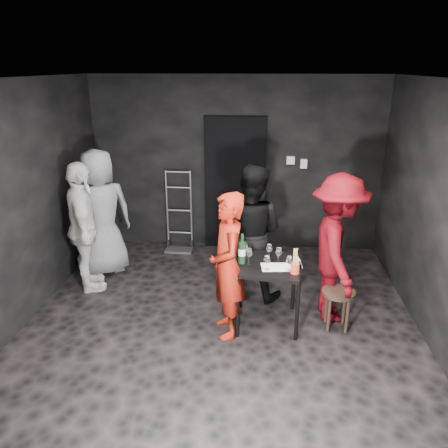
# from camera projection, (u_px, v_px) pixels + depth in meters

# --- Properties ---
(floor) EXTENTS (4.50, 5.00, 0.02)m
(floor) POSITION_uv_depth(u_px,v_px,m) (220.00, 329.00, 4.95)
(floor) COLOR black
(floor) RESTS_ON ground
(ceiling) EXTENTS (4.50, 5.00, 0.02)m
(ceiling) POSITION_uv_depth(u_px,v_px,m) (219.00, 79.00, 4.02)
(ceiling) COLOR silver
(ceiling) RESTS_ON ground
(wall_back) EXTENTS (4.50, 0.04, 2.70)m
(wall_back) POSITION_uv_depth(u_px,v_px,m) (235.00, 165.00, 6.82)
(wall_back) COLOR black
(wall_back) RESTS_ON ground
(wall_front) EXTENTS (4.50, 0.04, 2.70)m
(wall_front) POSITION_uv_depth(u_px,v_px,m) (168.00, 383.00, 2.15)
(wall_front) COLOR black
(wall_front) RESTS_ON ground
(wall_left) EXTENTS (0.04, 5.00, 2.70)m
(wall_left) POSITION_uv_depth(u_px,v_px,m) (11.00, 211.00, 4.68)
(wall_left) COLOR black
(wall_left) RESTS_ON ground
(wall_right) EXTENTS (0.04, 5.00, 2.70)m
(wall_right) POSITION_uv_depth(u_px,v_px,m) (446.00, 224.00, 4.29)
(wall_right) COLOR black
(wall_right) RESTS_ON ground
(doorway) EXTENTS (0.95, 0.10, 2.10)m
(doorway) POSITION_uv_depth(u_px,v_px,m) (235.00, 184.00, 6.87)
(doorway) COLOR black
(doorway) RESTS_ON ground
(wallbox_upper) EXTENTS (0.12, 0.06, 0.12)m
(wallbox_upper) POSITION_uv_depth(u_px,v_px,m) (291.00, 160.00, 6.67)
(wallbox_upper) COLOR #B7B7B2
(wallbox_upper) RESTS_ON wall_back
(wallbox_lower) EXTENTS (0.10, 0.06, 0.14)m
(wallbox_lower) POSITION_uv_depth(u_px,v_px,m) (304.00, 164.00, 6.67)
(wallbox_lower) COLOR #B7B7B2
(wallbox_lower) RESTS_ON wall_back
(hand_truck) EXTENTS (0.43, 0.36, 1.29)m
(hand_truck) POSITION_uv_depth(u_px,v_px,m) (179.00, 236.00, 7.03)
(hand_truck) COLOR #B2B2B7
(hand_truck) RESTS_ON floor
(tasting_table) EXTENTS (0.72, 0.72, 0.75)m
(tasting_table) POSITION_uv_depth(u_px,v_px,m) (268.00, 271.00, 4.87)
(tasting_table) COLOR black
(tasting_table) RESTS_ON floor
(stool) EXTENTS (0.37, 0.37, 0.47)m
(stool) POSITION_uv_depth(u_px,v_px,m) (338.00, 298.00, 4.86)
(stool) COLOR black
(stool) RESTS_ON floor
(server_red) EXTENTS (0.57, 0.73, 1.75)m
(server_red) POSITION_uv_depth(u_px,v_px,m) (227.00, 261.00, 4.61)
(server_red) COLOR #9D1B0B
(server_red) RESTS_ON floor
(woman_black) EXTENTS (1.06, 0.76, 1.96)m
(woman_black) POSITION_uv_depth(u_px,v_px,m) (251.00, 223.00, 5.39)
(woman_black) COLOR black
(woman_black) RESTS_ON floor
(man_maroon) EXTENTS (0.65, 1.31, 1.99)m
(man_maroon) POSITION_uv_depth(u_px,v_px,m) (338.00, 238.00, 4.89)
(man_maroon) COLOR #4E040A
(man_maroon) RESTS_ON floor
(bystander_cream) EXTENTS (1.01, 1.28, 1.96)m
(bystander_cream) POSITION_uv_depth(u_px,v_px,m) (82.00, 219.00, 5.53)
(bystander_cream) COLOR silver
(bystander_cream) RESTS_ON floor
(bystander_grey) EXTENTS (1.17, 1.07, 2.12)m
(bystander_grey) POSITION_uv_depth(u_px,v_px,m) (100.00, 202.00, 5.98)
(bystander_grey) COLOR slate
(bystander_grey) RESTS_ON floor
(tasting_mat) EXTENTS (0.35, 0.25, 0.00)m
(tasting_mat) POSITION_uv_depth(u_px,v_px,m) (276.00, 267.00, 4.74)
(tasting_mat) COLOR white
(tasting_mat) RESTS_ON tasting_table
(wine_glass_a) EXTENTS (0.10, 0.10, 0.21)m
(wine_glass_a) POSITION_uv_depth(u_px,v_px,m) (249.00, 256.00, 4.77)
(wine_glass_a) COLOR white
(wine_glass_a) RESTS_ON tasting_table
(wine_glass_b) EXTENTS (0.10, 0.10, 0.22)m
(wine_glass_b) POSITION_uv_depth(u_px,v_px,m) (245.00, 251.00, 4.89)
(wine_glass_b) COLOR white
(wine_glass_b) RESTS_ON tasting_table
(wine_glass_c) EXTENTS (0.09, 0.09, 0.20)m
(wine_glass_c) POSITION_uv_depth(u_px,v_px,m) (269.00, 251.00, 4.91)
(wine_glass_c) COLOR white
(wine_glass_c) RESTS_ON tasting_table
(wine_glass_d) EXTENTS (0.08, 0.08, 0.18)m
(wine_glass_d) POSITION_uv_depth(u_px,v_px,m) (267.00, 262.00, 4.65)
(wine_glass_d) COLOR white
(wine_glass_d) RESTS_ON tasting_table
(wine_glass_e) EXTENTS (0.08, 0.08, 0.18)m
(wine_glass_e) POSITION_uv_depth(u_px,v_px,m) (289.00, 263.00, 4.64)
(wine_glass_e) COLOR white
(wine_glass_e) RESTS_ON tasting_table
(wine_glass_f) EXTENTS (0.08, 0.08, 0.20)m
(wine_glass_f) POSITION_uv_depth(u_px,v_px,m) (278.00, 255.00, 4.81)
(wine_glass_f) COLOR white
(wine_glass_f) RESTS_ON tasting_table
(wine_bottle) EXTENTS (0.08, 0.08, 0.35)m
(wine_bottle) POSITION_uv_depth(u_px,v_px,m) (242.00, 252.00, 4.80)
(wine_bottle) COLOR black
(wine_bottle) RESTS_ON tasting_table
(breadstick_cup) EXTENTS (0.10, 0.10, 0.30)m
(breadstick_cup) POSITION_uv_depth(u_px,v_px,m) (295.00, 261.00, 4.57)
(breadstick_cup) COLOR red
(breadstick_cup) RESTS_ON tasting_table
(reserved_card) EXTENTS (0.10, 0.14, 0.10)m
(reserved_card) POSITION_uv_depth(u_px,v_px,m) (297.00, 262.00, 4.76)
(reserved_card) COLOR white
(reserved_card) RESTS_ON tasting_table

